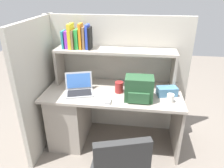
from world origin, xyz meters
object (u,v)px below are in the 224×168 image
object	(u,v)px
laptop	(79,88)
snack_canister	(119,87)
computer_mouse	(108,101)
paper_cup	(170,98)
tissue_box	(167,91)
backpack	(139,89)

from	to	relation	value
laptop	snack_canister	world-z (taller)	laptop
computer_mouse	snack_canister	size ratio (longest dim) A/B	0.81
laptop	paper_cup	world-z (taller)	laptop
computer_mouse	paper_cup	xyz separation A→B (m)	(0.66, 0.10, 0.03)
laptop	computer_mouse	world-z (taller)	laptop
tissue_box	computer_mouse	bearing A→B (deg)	-172.50
computer_mouse	paper_cup	distance (m)	0.67
backpack	paper_cup	world-z (taller)	backpack
backpack	tissue_box	distance (m)	0.36
computer_mouse	tissue_box	bearing A→B (deg)	18.71
laptop	computer_mouse	distance (m)	0.41
laptop	backpack	size ratio (longest dim) A/B	1.24
computer_mouse	paper_cup	bearing A→B (deg)	6.07
backpack	tissue_box	bearing A→B (deg)	24.48
computer_mouse	backpack	bearing A→B (deg)	15.89
laptop	backpack	world-z (taller)	backpack
laptop	computer_mouse	bearing A→B (deg)	-27.16
laptop	tissue_box	size ratio (longest dim) A/B	1.69
paper_cup	tissue_box	world-z (taller)	tissue_box
tissue_box	snack_canister	bearing A→B (deg)	165.42
laptop	snack_canister	size ratio (longest dim) A/B	2.88
backpack	paper_cup	bearing A→B (deg)	-0.80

